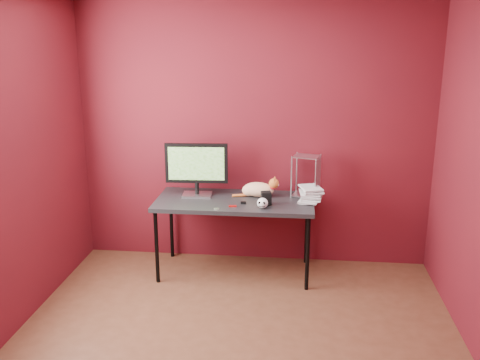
# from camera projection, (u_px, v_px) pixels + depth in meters

# --- Properties ---
(room) EXTENTS (3.52, 3.52, 2.61)m
(room) POSITION_uv_depth(u_px,v_px,m) (233.00, 164.00, 3.58)
(room) COLOR #512C1B
(room) RESTS_ON ground
(desk) EXTENTS (1.50, 0.70, 0.75)m
(desk) POSITION_uv_depth(u_px,v_px,m) (235.00, 205.00, 5.11)
(desk) COLOR black
(desk) RESTS_ON ground
(monitor) EXTENTS (0.60, 0.21, 0.52)m
(monitor) POSITION_uv_depth(u_px,v_px,m) (197.00, 167.00, 5.13)
(monitor) COLOR #BCBCC1
(monitor) RESTS_ON desk
(cat) EXTENTS (0.45, 0.20, 0.21)m
(cat) POSITION_uv_depth(u_px,v_px,m) (259.00, 189.00, 5.17)
(cat) COLOR orange
(cat) RESTS_ON desk
(skull_mug) EXTENTS (0.10, 0.10, 0.10)m
(skull_mug) POSITION_uv_depth(u_px,v_px,m) (262.00, 203.00, 4.83)
(skull_mug) COLOR white
(skull_mug) RESTS_ON desk
(speaker) EXTENTS (0.11, 0.11, 0.13)m
(speaker) POSITION_uv_depth(u_px,v_px,m) (266.00, 199.00, 4.93)
(speaker) COLOR black
(speaker) RESTS_ON desk
(book_stack) EXTENTS (0.25, 0.29, 1.47)m
(book_stack) POSITION_uv_depth(u_px,v_px,m) (304.00, 124.00, 4.88)
(book_stack) COLOR beige
(book_stack) RESTS_ON desk
(wire_rack) EXTENTS (0.28, 0.25, 0.41)m
(wire_rack) POSITION_uv_depth(u_px,v_px,m) (306.00, 176.00, 5.16)
(wire_rack) COLOR #BCBCC1
(wire_rack) RESTS_ON desk
(pocket_knife) EXTENTS (0.07, 0.03, 0.01)m
(pocket_knife) POSITION_uv_depth(u_px,v_px,m) (233.00, 206.00, 4.89)
(pocket_knife) COLOR #A90E0D
(pocket_knife) RESTS_ON desk
(black_gadget) EXTENTS (0.05, 0.03, 0.02)m
(black_gadget) POSITION_uv_depth(u_px,v_px,m) (243.00, 203.00, 4.97)
(black_gadget) COLOR black
(black_gadget) RESTS_ON desk
(washer) EXTENTS (0.05, 0.05, 0.00)m
(washer) POSITION_uv_depth(u_px,v_px,m) (217.00, 209.00, 4.83)
(washer) COLOR #BCBCC1
(washer) RESTS_ON desk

